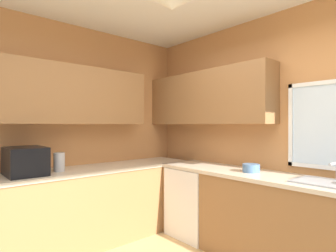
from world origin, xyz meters
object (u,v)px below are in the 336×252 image
at_px(microwave, 25,161).
at_px(bowl, 251,168).
at_px(kettle, 59,162).
at_px(dishwasher, 196,201).
at_px(sink_assembly, 332,183).

height_order(microwave, bowl, microwave).
bearing_deg(microwave, kettle, 86.63).
height_order(dishwasher, microwave, microwave).
height_order(microwave, sink_assembly, microwave).
bearing_deg(kettle, microwave, -93.37).
bearing_deg(kettle, dishwasher, 67.51).
relative_size(dishwasher, sink_assembly, 1.46).
distance_m(dishwasher, kettle, 1.77).
relative_size(dishwasher, bowl, 4.75).
xyz_separation_m(microwave, sink_assembly, (2.25, 1.92, -0.13)).
relative_size(kettle, sink_assembly, 0.35).
xyz_separation_m(kettle, bowl, (1.43, 1.58, -0.06)).
xyz_separation_m(kettle, sink_assembly, (2.23, 1.58, -0.09)).
relative_size(dishwasher, kettle, 4.16).
relative_size(sink_assembly, bowl, 3.26).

